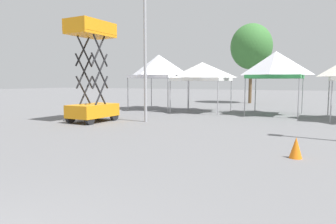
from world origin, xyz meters
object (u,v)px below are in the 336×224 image
at_px(scissor_lift, 92,93).
at_px(traffic_cone_lot_center, 296,148).
at_px(canopy_tent_left_of_center, 202,72).
at_px(canopy_tent_behind_center, 276,65).
at_px(canopy_tent_behind_left, 159,66).
at_px(light_pole_near_lift, 145,22).
at_px(tree_behind_tents_right, 251,47).

bearing_deg(scissor_lift, traffic_cone_lot_center, -18.74).
relative_size(canopy_tent_left_of_center, canopy_tent_behind_center, 0.87).
xyz_separation_m(canopy_tent_behind_left, light_pole_near_lift, (2.46, -5.94, 1.73)).
bearing_deg(scissor_lift, canopy_tent_left_of_center, 65.69).
xyz_separation_m(light_pole_near_lift, traffic_cone_lot_center, (6.88, -4.22, -4.41)).
relative_size(light_pole_near_lift, tree_behind_tents_right, 1.18).
relative_size(canopy_tent_behind_left, canopy_tent_left_of_center, 1.18).
bearing_deg(canopy_tent_left_of_center, traffic_cone_lot_center, -58.32).
bearing_deg(traffic_cone_lot_center, light_pole_near_lift, 148.50).
bearing_deg(canopy_tent_behind_center, traffic_cone_lot_center, -80.31).
relative_size(canopy_tent_behind_left, light_pole_near_lift, 0.45).
distance_m(canopy_tent_behind_center, tree_behind_tents_right, 9.68).
height_order(canopy_tent_behind_center, tree_behind_tents_right, tree_behind_tents_right).
xyz_separation_m(canopy_tent_behind_center, light_pole_near_lift, (-5.15, -5.94, 1.82)).
xyz_separation_m(canopy_tent_left_of_center, traffic_cone_lot_center, (6.10, -9.88, -2.28)).
bearing_deg(canopy_tent_behind_left, traffic_cone_lot_center, -47.39).
height_order(canopy_tent_behind_center, scissor_lift, scissor_lift).
distance_m(canopy_tent_behind_center, traffic_cone_lot_center, 10.63).
distance_m(canopy_tent_behind_center, scissor_lift, 10.35).
height_order(canopy_tent_behind_left, scissor_lift, scissor_lift).
height_order(scissor_lift, tree_behind_tents_right, tree_behind_tents_right).
xyz_separation_m(scissor_lift, light_pole_near_lift, (2.28, 1.11, 3.30)).
xyz_separation_m(canopy_tent_behind_left, traffic_cone_lot_center, (9.34, -10.16, -2.68)).
relative_size(tree_behind_tents_right, traffic_cone_lot_center, 12.93).
distance_m(canopy_tent_left_of_center, canopy_tent_behind_center, 4.38).
bearing_deg(canopy_tent_behind_center, light_pole_near_lift, -130.90).
xyz_separation_m(canopy_tent_behind_center, tree_behind_tents_right, (-3.13, 8.91, 2.10)).
distance_m(light_pole_near_lift, tree_behind_tents_right, 14.99).
height_order(light_pole_near_lift, traffic_cone_lot_center, light_pole_near_lift).
bearing_deg(scissor_lift, tree_behind_tents_right, 74.96).
distance_m(tree_behind_tents_right, traffic_cone_lot_center, 20.23).
bearing_deg(light_pole_near_lift, tree_behind_tents_right, 82.29).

